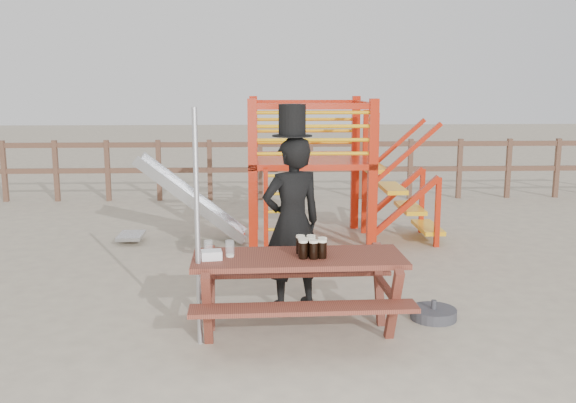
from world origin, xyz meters
The scene contains 10 objects.
ground centered at (0.00, 0.00, 0.00)m, with size 60.00×60.00×0.00m, color tan.
back_fence centered at (0.00, 7.00, 0.74)m, with size 15.09×0.09×1.20m.
playground_fort centered at (0.12, 3.58, 1.07)m, with size 4.71×1.84×2.10m.
picnic_table centered at (-0.15, 0.03, 0.47)m, with size 1.97×1.39×0.75m.
man_with_hat centered at (-0.18, 0.79, 0.94)m, with size 0.76×0.64×2.10m.
metal_pole centered at (-1.05, -0.17, 1.05)m, with size 0.05×0.05×2.11m, color #B2B2B7.
parasol_base centered at (1.21, 0.35, 0.05)m, with size 0.45×0.45×0.19m.
paper_bag centered at (-0.94, -0.05, 0.79)m, with size 0.18×0.14×0.08m, color white.
stout_pints centered at (-0.04, 0.02, 0.83)m, with size 0.28×0.27×0.17m.
empty_glasses centered at (-0.88, 0.04, 0.82)m, with size 0.28×0.09×0.15m.
Camera 1 is at (-0.49, -5.62, 2.31)m, focal length 40.00 mm.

